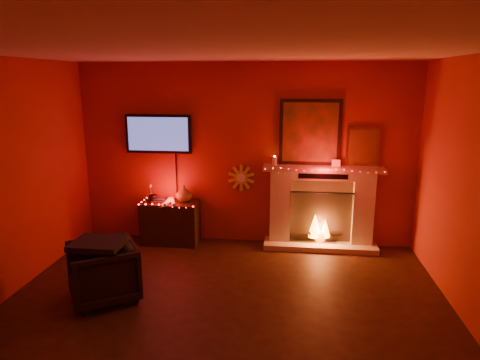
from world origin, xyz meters
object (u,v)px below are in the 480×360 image
Objects in this scene: console_table at (171,220)px; armchair at (103,272)px; tv at (158,134)px; sunburst_clock at (241,178)px; fireplace at (321,200)px.

armchair is at bearing -99.07° from console_table.
tv is 2.38m from armchair.
sunburst_clock is 2.50m from armchair.
sunburst_clock is at bearing 175.63° from fireplace.
console_table is at bearing -168.29° from sunburst_clock.
armchair is at bearing -123.73° from sunburst_clock.
fireplace is 1.76× the size of tv.
sunburst_clock reaches higher than console_table.
armchair is (-1.34, -2.00, -0.67)m from sunburst_clock.
console_table is at bearing -44.35° from tv.
tv is at bearing 135.65° from console_table.
tv is 3.10× the size of sunburst_clock.
fireplace is at bearing -4.37° from sunburst_clock.
armchair is at bearing -92.58° from tv.
tv is at bearing 178.50° from fireplace.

